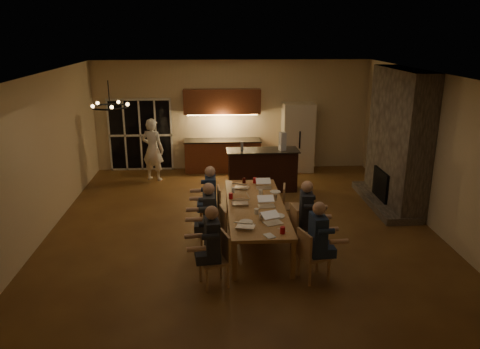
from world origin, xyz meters
name	(u,v)px	position (x,y,z in m)	size (l,w,h in m)	color
floor	(242,228)	(0.00, 0.00, 0.00)	(9.00, 9.00, 0.00)	brown
back_wall	(232,115)	(0.00, 4.52, 1.60)	(8.00, 0.04, 3.20)	#C5B68B
left_wall	(39,158)	(-4.02, 0.00, 1.60)	(0.04, 9.00, 3.20)	#C5B68B
right_wall	(436,152)	(4.02, 0.00, 1.60)	(0.04, 9.00, 3.20)	#C5B68B
ceiling	(242,74)	(0.00, 0.00, 3.22)	(8.00, 9.00, 0.04)	white
french_doors	(141,135)	(-2.70, 4.47, 1.05)	(1.86, 0.08, 2.10)	black
fireplace	(398,139)	(3.70, 1.20, 1.60)	(0.58, 2.50, 3.20)	#635A4E
kitchenette	(222,131)	(-0.30, 4.20, 1.20)	(2.24, 0.68, 2.40)	brown
refrigerator	(298,137)	(1.90, 4.15, 1.00)	(0.90, 0.68, 2.00)	beige
dining_table	(256,223)	(0.24, -0.61, 0.38)	(1.10, 3.18, 0.75)	#AE7945
bar_island	(262,170)	(0.69, 2.43, 0.54)	(1.84, 0.68, 1.08)	black
chair_left_near	(214,260)	(-0.60, -2.25, 0.45)	(0.44, 0.44, 0.89)	tan
chair_left_mid	(213,232)	(-0.61, -1.15, 0.45)	(0.44, 0.44, 0.89)	tan
chair_left_far	(210,208)	(-0.67, 0.07, 0.45)	(0.44, 0.44, 0.89)	tan
chair_right_near	(314,255)	(1.07, -2.17, 0.45)	(0.44, 0.44, 0.89)	tan
chair_right_mid	(304,228)	(1.11, -1.06, 0.45)	(0.44, 0.44, 0.89)	tan
chair_right_far	(293,206)	(1.10, 0.06, 0.45)	(0.44, 0.44, 0.89)	tan
person_left_near	(212,246)	(-0.62, -2.24, 0.69)	(0.60, 0.60, 1.38)	#272B33
person_right_near	(317,241)	(1.12, -2.16, 0.69)	(0.60, 0.60, 1.38)	#1E334C
person_left_mid	(209,218)	(-0.67, -1.09, 0.69)	(0.60, 0.60, 1.38)	#363A40
person_right_mid	(306,216)	(1.14, -1.07, 0.69)	(0.60, 0.60, 1.38)	#272B33
person_left_far	(211,198)	(-0.65, -0.02, 0.69)	(0.60, 0.60, 1.38)	#1E334C
standing_person	(153,150)	(-2.23, 3.45, 0.87)	(0.63, 0.42, 1.74)	white
chandelier	(110,107)	(-2.35, -0.92, 2.75)	(0.64, 0.64, 0.03)	black
laptop_a	(246,221)	(-0.04, -1.65, 0.86)	(0.32, 0.28, 0.23)	silver
laptop_b	(273,217)	(0.46, -1.52, 0.86)	(0.32, 0.28, 0.23)	silver
laptop_c	(240,199)	(-0.06, -0.53, 0.86)	(0.32, 0.28, 0.23)	silver
laptop_d	(267,201)	(0.44, -0.70, 0.86)	(0.32, 0.28, 0.23)	silver
laptop_e	(242,183)	(0.02, 0.42, 0.86)	(0.32, 0.28, 0.23)	silver
laptop_f	(264,183)	(0.50, 0.40, 0.86)	(0.32, 0.28, 0.23)	silver
mug_front	(257,211)	(0.21, -1.06, 0.80)	(0.09, 0.09, 0.10)	white
mug_mid	(261,192)	(0.39, 0.00, 0.80)	(0.08, 0.08, 0.10)	white
mug_back	(233,190)	(-0.17, 0.16, 0.80)	(0.07, 0.07, 0.10)	white
redcup_near	(283,230)	(0.57, -1.96, 0.81)	(0.08, 0.08, 0.12)	#BA0C13
redcup_mid	(231,196)	(-0.24, -0.22, 0.81)	(0.08, 0.08, 0.12)	#BA0C13
redcup_far	(255,180)	(0.34, 0.75, 0.81)	(0.09, 0.09, 0.12)	#BA0C13
can_silver	(261,217)	(0.26, -1.37, 0.81)	(0.07, 0.07, 0.12)	#B2B2B7
can_cola	(244,180)	(0.10, 0.77, 0.81)	(0.07, 0.07, 0.12)	#3F0F0C
can_right	(275,198)	(0.65, -0.37, 0.81)	(0.07, 0.07, 0.12)	#B2B2B7
plate_near	(277,216)	(0.58, -1.21, 0.76)	(0.27, 0.27, 0.02)	white
plate_left	(246,222)	(-0.01, -1.45, 0.76)	(0.25, 0.25, 0.02)	white
plate_far	(275,192)	(0.72, 0.11, 0.76)	(0.23, 0.23, 0.02)	white
notepad	(269,236)	(0.33, -2.05, 0.76)	(0.15, 0.21, 0.01)	white
bar_bottle	(242,146)	(0.15, 2.34, 1.20)	(0.07, 0.07, 0.24)	#99999E
bar_blender	(283,141)	(1.18, 2.37, 1.31)	(0.15, 0.15, 0.46)	silver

